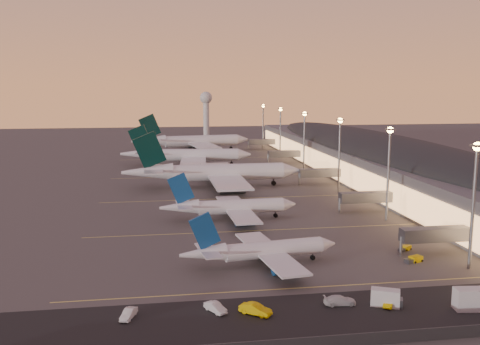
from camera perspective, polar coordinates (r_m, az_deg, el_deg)
name	(u,v)px	position (r m, az deg, el deg)	size (l,w,h in m)	color
ground	(258,225)	(143.07, 1.98, -5.66)	(700.00, 700.00, 0.00)	#43413F
airliner_narrow_south	(261,251)	(111.55, 2.22, -8.32)	(33.98, 30.61, 12.14)	silver
airliner_narrow_north	(229,207)	(148.25, -1.14, -3.71)	(38.30, 34.17, 13.70)	silver
airliner_wide_near	(213,173)	(195.08, -2.87, -0.02)	(65.28, 59.25, 20.95)	silver
airliner_wide_mid	(186,155)	(248.70, -5.73, 1.85)	(60.41, 55.23, 19.32)	silver
airliner_wide_far	(192,141)	(305.15, -5.18, 3.34)	(67.33, 61.92, 21.56)	silver
terminal_building	(373,154)	(227.75, 13.96, 1.91)	(56.35, 255.00, 17.46)	#525257
light_masts	(318,136)	(211.02, 8.34, 3.92)	(2.20, 217.20, 25.90)	gray
radar_tower	(206,106)	(397.70, -3.63, 7.08)	(9.00, 9.00, 32.50)	silver
service_lane	(322,312)	(91.63, 8.74, -14.54)	(260.00, 16.00, 0.01)	black
lane_markings	(236,195)	(181.47, -0.38, -2.45)	(90.00, 180.36, 0.00)	#D8C659
fence	(348,341)	(80.95, 11.43, -17.19)	(124.00, 0.12, 2.00)	#2D2D30
baggage_tug_a	(414,259)	(119.91, 18.06, -8.81)	(4.38, 2.95, 1.22)	#D9B500
baggage_tug_b	(405,248)	(127.51, 17.19, -7.72)	(3.69, 3.07, 1.05)	#D9B500
catering_truck_a	(387,298)	(95.72, 15.41, -12.82)	(5.57, 3.98, 2.93)	silver
catering_truck_b	(475,300)	(99.00, 23.74, -12.33)	(6.75, 3.27, 3.65)	silver
service_van_a	(129,314)	(90.16, -11.80, -14.53)	(1.56, 4.47, 1.47)	silver
service_van_b	(256,309)	(89.61, 1.67, -14.38)	(1.88, 5.40, 1.78)	#D9B500
service_van_c	(216,307)	(90.67, -2.63, -14.18)	(1.62, 4.64, 1.53)	silver
service_van_d	(390,302)	(96.17, 15.67, -13.17)	(1.43, 4.11, 1.35)	#D9B500
service_van_e	(340,300)	(94.74, 10.60, -13.25)	(2.23, 5.48, 1.59)	silver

